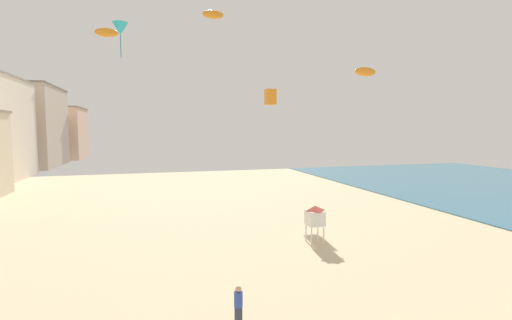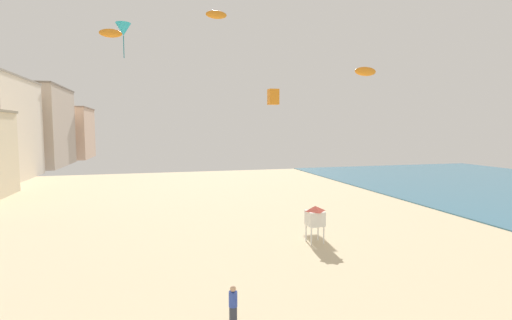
{
  "view_description": "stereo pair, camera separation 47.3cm",
  "coord_description": "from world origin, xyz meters",
  "px_view_note": "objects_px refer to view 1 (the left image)",
  "views": [
    {
      "loc": [
        -1.03,
        -7.11,
        7.78
      ],
      "look_at": [
        5.96,
        17.02,
        5.65
      ],
      "focal_mm": 25.88,
      "sensor_mm": 36.0,
      "label": 1
    },
    {
      "loc": [
        -0.57,
        -7.24,
        7.78
      ],
      "look_at": [
        5.96,
        17.02,
        5.65
      ],
      "focal_mm": 25.88,
      "sensor_mm": 36.0,
      "label": 2
    }
  ],
  "objects_px": {
    "kite_orange_parafoil": "(365,72)",
    "kite_orange_box": "(270,97)",
    "lifeguard_stand": "(315,216)",
    "kite_orange_parafoil_4": "(213,14)",
    "kite_flyer": "(238,304)",
    "kite_cyan_delta": "(120,29)",
    "kite_orange_parafoil_3": "(106,32)"
  },
  "relations": [
    {
      "from": "kite_orange_box",
      "to": "kite_orange_parafoil_4",
      "type": "relative_size",
      "value": 0.68
    },
    {
      "from": "kite_orange_parafoil_3",
      "to": "kite_orange_parafoil_4",
      "type": "height_order",
      "value": "kite_orange_parafoil_4"
    },
    {
      "from": "kite_orange_parafoil",
      "to": "kite_cyan_delta",
      "type": "bearing_deg",
      "value": 133.1
    },
    {
      "from": "kite_orange_parafoil",
      "to": "kite_cyan_delta",
      "type": "height_order",
      "value": "kite_cyan_delta"
    },
    {
      "from": "kite_orange_parafoil",
      "to": "kite_orange_box",
      "type": "distance_m",
      "value": 19.25
    },
    {
      "from": "kite_orange_box",
      "to": "kite_orange_parafoil_4",
      "type": "xyz_separation_m",
      "value": [
        -5.57,
        5.42,
        10.2
      ]
    },
    {
      "from": "kite_orange_box",
      "to": "kite_orange_parafoil_4",
      "type": "bearing_deg",
      "value": 135.73
    },
    {
      "from": "kite_orange_parafoil_4",
      "to": "kite_orange_parafoil_3",
      "type": "bearing_deg",
      "value": 174.67
    },
    {
      "from": "lifeguard_stand",
      "to": "kite_orange_box",
      "type": "height_order",
      "value": "kite_orange_box"
    },
    {
      "from": "kite_orange_box",
      "to": "kite_orange_parafoil_3",
      "type": "bearing_deg",
      "value": 159.75
    },
    {
      "from": "kite_orange_parafoil",
      "to": "kite_orange_box",
      "type": "relative_size",
      "value": 0.84
    },
    {
      "from": "kite_flyer",
      "to": "lifeguard_stand",
      "type": "xyz_separation_m",
      "value": [
        7.54,
        9.06,
        0.92
      ]
    },
    {
      "from": "kite_orange_parafoil",
      "to": "kite_orange_parafoil_3",
      "type": "relative_size",
      "value": 0.57
    },
    {
      "from": "kite_flyer",
      "to": "kite_orange_parafoil_3",
      "type": "bearing_deg",
      "value": -106.67
    },
    {
      "from": "kite_flyer",
      "to": "kite_orange_parafoil_3",
      "type": "distance_m",
      "value": 38.44
    },
    {
      "from": "kite_cyan_delta",
      "to": "kite_orange_parafoil",
      "type": "bearing_deg",
      "value": -46.9
    },
    {
      "from": "kite_flyer",
      "to": "lifeguard_stand",
      "type": "bearing_deg",
      "value": -159.51
    },
    {
      "from": "kite_orange_parafoil",
      "to": "kite_orange_parafoil_3",
      "type": "xyz_separation_m",
      "value": [
        -17.73,
        25.82,
        7.48
      ]
    },
    {
      "from": "kite_orange_parafoil",
      "to": "kite_orange_parafoil_4",
      "type": "relative_size",
      "value": 0.57
    },
    {
      "from": "kite_flyer",
      "to": "kite_cyan_delta",
      "type": "bearing_deg",
      "value": -106.62
    },
    {
      "from": "kite_orange_parafoil",
      "to": "kite_orange_parafoil_4",
      "type": "distance_m",
      "value": 27.26
    },
    {
      "from": "kite_orange_parafoil",
      "to": "kite_orange_parafoil_4",
      "type": "xyz_separation_m",
      "value": [
        -5.51,
        24.68,
        10.2
      ]
    },
    {
      "from": "kite_flyer",
      "to": "kite_orange_parafoil_4",
      "type": "distance_m",
      "value": 38.34
    },
    {
      "from": "kite_orange_parafoil_3",
      "to": "kite_orange_box",
      "type": "bearing_deg",
      "value": -20.25
    },
    {
      "from": "kite_flyer",
      "to": "kite_cyan_delta",
      "type": "height_order",
      "value": "kite_cyan_delta"
    },
    {
      "from": "kite_orange_box",
      "to": "kite_cyan_delta",
      "type": "bearing_deg",
      "value": -170.81
    },
    {
      "from": "lifeguard_stand",
      "to": "kite_orange_parafoil_3",
      "type": "xyz_separation_m",
      "value": [
        -15.22,
        24.05,
        17.03
      ]
    },
    {
      "from": "lifeguard_stand",
      "to": "kite_orange_box",
      "type": "relative_size",
      "value": 1.46
    },
    {
      "from": "lifeguard_stand",
      "to": "kite_orange_box",
      "type": "xyz_separation_m",
      "value": [
        2.57,
        17.49,
        9.54
      ]
    },
    {
      "from": "kite_cyan_delta",
      "to": "kite_orange_box",
      "type": "xyz_separation_m",
      "value": [
        15.7,
        2.54,
        -5.75
      ]
    },
    {
      "from": "kite_flyer",
      "to": "kite_orange_parafoil_4",
      "type": "height_order",
      "value": "kite_orange_parafoil_4"
    },
    {
      "from": "kite_cyan_delta",
      "to": "kite_orange_box",
      "type": "height_order",
      "value": "kite_cyan_delta"
    }
  ]
}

